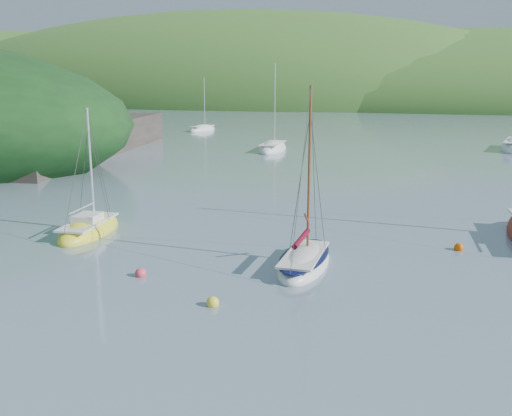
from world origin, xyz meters
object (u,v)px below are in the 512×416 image
(daysailer_white, at_px, (304,262))
(distant_sloop_c, at_px, (202,130))
(sailboat_yellow, at_px, (89,230))
(distant_sloop_a, at_px, (273,149))

(daysailer_white, xyz_separation_m, distant_sloop_c, (-30.13, 58.53, -0.04))
(daysailer_white, xyz_separation_m, sailboat_yellow, (-12.61, 1.79, -0.03))
(daysailer_white, bearing_deg, sailboat_yellow, 171.06)
(daysailer_white, relative_size, distant_sloop_c, 0.98)
(daysailer_white, height_order, distant_sloop_a, distant_sloop_a)
(distant_sloop_a, height_order, distant_sloop_c, distant_sloop_a)
(daysailer_white, distance_m, sailboat_yellow, 12.73)
(daysailer_white, height_order, distant_sloop_c, distant_sloop_c)
(distant_sloop_a, bearing_deg, distant_sloop_c, 127.98)
(distant_sloop_a, relative_size, distant_sloop_c, 1.22)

